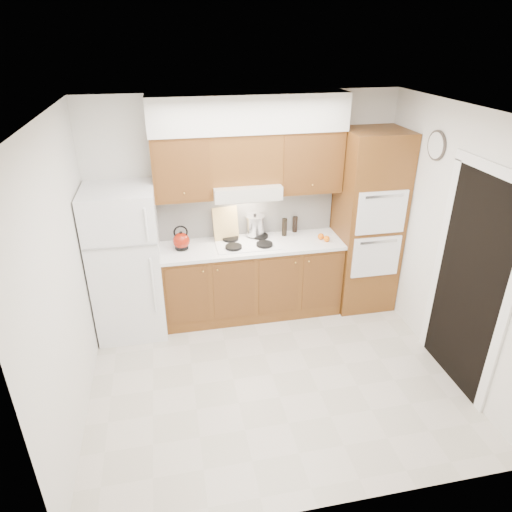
{
  "coord_description": "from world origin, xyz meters",
  "views": [
    {
      "loc": [
        -0.89,
        -3.56,
        3.19
      ],
      "look_at": [
        -0.07,
        0.45,
        1.15
      ],
      "focal_mm": 32.0,
      "sensor_mm": 36.0,
      "label": 1
    }
  ],
  "objects_px": {
    "oven_cabinet": "(367,222)",
    "kettle": "(181,241)",
    "fridge": "(127,263)",
    "stock_pot": "(255,225)"
  },
  "relations": [
    {
      "from": "fridge",
      "to": "kettle",
      "type": "distance_m",
      "value": 0.65
    },
    {
      "from": "fridge",
      "to": "stock_pot",
      "type": "bearing_deg",
      "value": 9.23
    },
    {
      "from": "oven_cabinet",
      "to": "fridge",
      "type": "bearing_deg",
      "value": -179.3
    },
    {
      "from": "fridge",
      "to": "kettle",
      "type": "height_order",
      "value": "fridge"
    },
    {
      "from": "oven_cabinet",
      "to": "kettle",
      "type": "bearing_deg",
      "value": 179.25
    },
    {
      "from": "kettle",
      "to": "oven_cabinet",
      "type": "bearing_deg",
      "value": -17.72
    },
    {
      "from": "fridge",
      "to": "oven_cabinet",
      "type": "distance_m",
      "value": 2.86
    },
    {
      "from": "oven_cabinet",
      "to": "kettle",
      "type": "height_order",
      "value": "oven_cabinet"
    },
    {
      "from": "fridge",
      "to": "stock_pot",
      "type": "height_order",
      "value": "fridge"
    },
    {
      "from": "fridge",
      "to": "stock_pot",
      "type": "relative_size",
      "value": 7.5
    }
  ]
}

